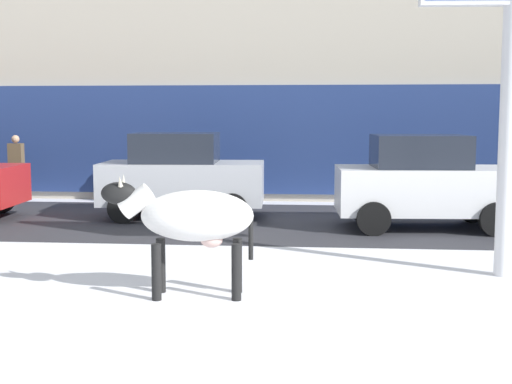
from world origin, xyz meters
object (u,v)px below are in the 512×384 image
at_px(cow_holstein, 193,217).
at_px(pedestrian_by_cars, 140,169).
at_px(car_white_hatchback, 425,182).
at_px(car_silver_hatchback, 181,176).
at_px(pedestrian_near_billboard, 17,168).

bearing_deg(cow_holstein, pedestrian_by_cars, 108.82).
distance_m(cow_holstein, car_white_hatchback, 6.66).
bearing_deg(car_white_hatchback, cow_holstein, -122.80).
height_order(car_white_hatchback, pedestrian_by_cars, car_white_hatchback).
height_order(cow_holstein, car_silver_hatchback, car_silver_hatchback).
xyz_separation_m(car_silver_hatchback, car_white_hatchback, (5.09, -1.00, 0.00)).
bearing_deg(car_silver_hatchback, pedestrian_by_cars, 124.53).
bearing_deg(cow_holstein, car_silver_hatchback, 102.68).
bearing_deg(pedestrian_by_cars, car_white_hatchback, -25.85).
distance_m(car_silver_hatchback, car_white_hatchback, 5.19).
height_order(cow_holstein, pedestrian_near_billboard, pedestrian_near_billboard).
distance_m(car_silver_hatchback, pedestrian_near_billboard, 5.22).
xyz_separation_m(cow_holstein, pedestrian_by_cars, (-3.00, 8.79, -0.12)).
relative_size(car_silver_hatchback, car_white_hatchback, 1.00).
xyz_separation_m(car_white_hatchback, pedestrian_by_cars, (-6.60, 3.20, -0.05)).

